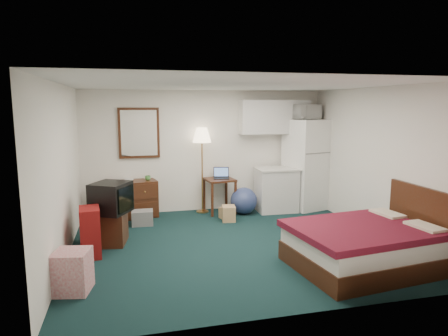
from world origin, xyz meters
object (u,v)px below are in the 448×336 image
object	(u,v)px
bed	(362,247)
suitcase	(90,232)
floor_lamp	(202,170)
tv_stand	(109,228)
fridge	(307,164)
desk	(220,196)
kitchen_counter	(276,190)
dresser	(129,199)

from	to	relation	value
bed	suitcase	size ratio (longest dim) A/B	2.48
floor_lamp	tv_stand	distance (m)	2.44
fridge	tv_stand	xyz separation A→B (m)	(-4.05, -1.35, -0.69)
fridge	desk	bearing A→B (deg)	163.44
kitchen_counter	suitcase	distance (m)	3.97
floor_lamp	bed	size ratio (longest dim) A/B	0.97
dresser	kitchen_counter	world-z (taller)	kitchen_counter
suitcase	bed	bearing A→B (deg)	-25.80
fridge	bed	bearing A→B (deg)	-117.01
desk	suitcase	size ratio (longest dim) A/B	0.98
bed	suitcase	world-z (taller)	suitcase
bed	suitcase	xyz separation A→B (m)	(-3.62, 1.33, 0.07)
kitchen_counter	tv_stand	size ratio (longest dim) A/B	1.56
bed	suitcase	bearing A→B (deg)	153.23
suitcase	fridge	bearing A→B (deg)	17.67
fridge	tv_stand	world-z (taller)	fridge
kitchen_counter	desk	bearing A→B (deg)	174.75
desk	kitchen_counter	distance (m)	1.19
floor_lamp	fridge	distance (m)	2.25
kitchen_counter	suitcase	size ratio (longest dim) A/B	1.21
floor_lamp	suitcase	world-z (taller)	floor_lamp
desk	kitchen_counter	size ratio (longest dim) A/B	0.81
floor_lamp	suitcase	xyz separation A→B (m)	(-2.05, -2.02, -0.51)
kitchen_counter	bed	size ratio (longest dim) A/B	0.49
bed	fridge	bearing A→B (deg)	71.43
dresser	floor_lamp	xyz separation A→B (m)	(1.48, 0.07, 0.51)
dresser	desk	distance (m)	1.82
floor_lamp	kitchen_counter	world-z (taller)	floor_lamp
tv_stand	suitcase	bearing A→B (deg)	-106.29
desk	fridge	bearing A→B (deg)	-9.32
kitchen_counter	fridge	size ratio (longest dim) A/B	0.46
desk	suitcase	distance (m)	3.05
desk	bed	xyz separation A→B (m)	(1.23, -3.23, -0.07)
tv_stand	suitcase	xyz separation A→B (m)	(-0.24, -0.50, 0.10)
suitcase	floor_lamp	bearing A→B (deg)	38.95
desk	fridge	xyz separation A→B (m)	(1.91, -0.05, 0.59)
floor_lamp	suitcase	bearing A→B (deg)	-135.40
fridge	kitchen_counter	bearing A→B (deg)	172.83
dresser	tv_stand	world-z (taller)	dresser
kitchen_counter	tv_stand	world-z (taller)	kitchen_counter
desk	fridge	size ratio (longest dim) A/B	0.37
floor_lamp	fridge	world-z (taller)	fridge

